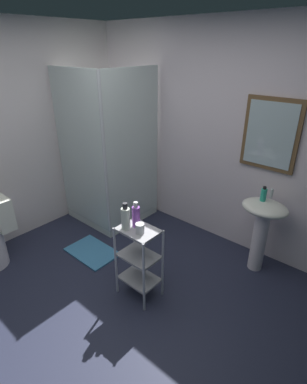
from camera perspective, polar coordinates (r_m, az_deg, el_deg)
name	(u,v)px	position (r m, az deg, el deg)	size (l,w,h in m)	color
ground_plane	(104,315)	(3.02, -9.22, -21.87)	(4.20, 4.20, 0.02)	#23273C
wall_back	(221,138)	(3.60, 12.58, 9.88)	(4.20, 0.14, 2.50)	silver
shower_stall	(111,188)	(4.14, -8.07, 0.67)	(0.92, 0.92, 2.00)	white
pedestal_sink	(262,222)	(3.30, 19.80, -5.34)	(0.46, 0.37, 0.81)	white
sink_faucet	(272,194)	(3.28, 21.34, -0.27)	(0.03, 0.03, 0.10)	silver
storage_cart	(139,257)	(2.88, -2.76, -12.13)	(0.38, 0.28, 0.74)	silver
hand_soap_bottle	(264,194)	(3.19, 20.02, -0.44)	(0.06, 0.06, 0.15)	#2DBC99
conditioner_bottle_purple	(136,216)	(2.69, -3.31, -4.54)	(0.07, 0.07, 0.24)	purple
lotion_bottle_white	(126,218)	(2.66, -5.27, -4.86)	(0.08, 0.08, 0.25)	white
rinse_cup	(140,228)	(2.63, -2.57, -6.85)	(0.08, 0.08, 0.09)	silver
bath_mat	(92,252)	(3.72, -11.46, -10.97)	(0.60, 0.40, 0.02)	teal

